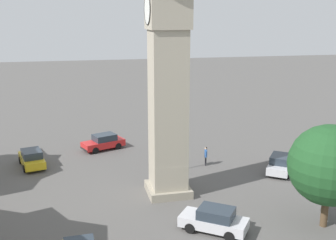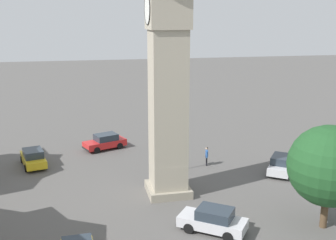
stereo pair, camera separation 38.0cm
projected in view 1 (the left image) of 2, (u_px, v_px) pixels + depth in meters
The scene contains 9 objects.
ground_plane at pixel (168, 193), 31.03m from camera, with size 200.00×200.00×0.00m, color #565451.
clock_tower at pixel (168, 23), 28.03m from camera, with size 3.72×3.72×21.16m.
car_red_corner at pixel (32, 158), 36.33m from camera, with size 4.42×2.66×1.53m.
car_white_side at pixel (281, 164), 35.03m from camera, with size 4.32×3.81×1.53m.
car_black_far at pixel (214, 220), 25.34m from camera, with size 3.81×4.32×1.53m.
car_green_alley at pixel (104, 142), 41.06m from camera, with size 3.09×4.46×1.53m.
pedestrian at pixel (206, 154), 36.58m from camera, with size 0.54×0.30×1.69m.
tree at pixel (329, 165), 25.17m from camera, with size 4.98×4.98×6.56m.
road_sign at pixel (185, 148), 35.45m from camera, with size 0.60×0.07×2.80m.
Camera 1 is at (28.04, -6.47, 12.81)m, focal length 44.41 mm.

